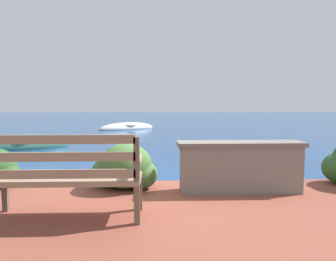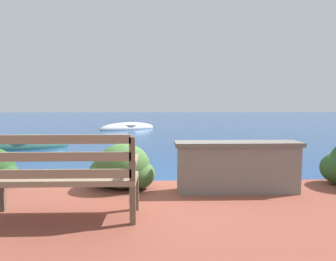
% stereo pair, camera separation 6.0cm
% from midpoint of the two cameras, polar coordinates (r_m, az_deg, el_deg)
% --- Properties ---
extents(ground_plane, '(80.00, 80.00, 0.00)m').
position_cam_midpoint_polar(ground_plane, '(4.91, -0.01, -12.00)').
color(ground_plane, navy).
extents(park_bench, '(1.60, 0.48, 0.93)m').
position_cam_midpoint_polar(park_bench, '(3.38, -19.49, -7.94)').
color(park_bench, brown).
rests_on(park_bench, patio_terrace).
extents(stone_wall, '(1.74, 0.39, 0.70)m').
position_cam_midpoint_polar(stone_wall, '(4.31, 13.14, -6.68)').
color(stone_wall, slate).
rests_on(stone_wall, patio_terrace).
extents(hedge_clump_left, '(0.97, 0.70, 0.66)m').
position_cam_midpoint_polar(hedge_clump_left, '(4.42, -8.60, -7.23)').
color(hedge_clump_left, '#426B33').
rests_on(hedge_clump_left, patio_terrace).
extents(hedge_clump_centre, '(0.96, 0.69, 0.66)m').
position_cam_midpoint_polar(hedge_clump_centre, '(4.71, 12.86, -6.54)').
color(hedge_clump_centre, '#38662D').
rests_on(hedge_clump_centre, patio_terrace).
extents(rowboat_nearest, '(3.05, 2.20, 0.76)m').
position_cam_midpoint_polar(rowboat_nearest, '(10.76, -26.04, -2.65)').
color(rowboat_nearest, '#336B5B').
rests_on(rowboat_nearest, ground_plane).
extents(rowboat_mid, '(3.32, 2.71, 0.65)m').
position_cam_midpoint_polar(rowboat_mid, '(16.65, -7.90, 0.47)').
color(rowboat_mid, silver).
rests_on(rowboat_mid, ground_plane).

